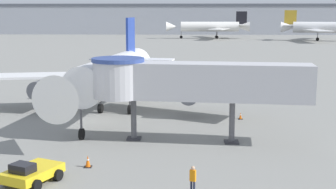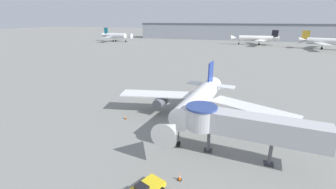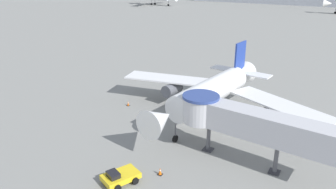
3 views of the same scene
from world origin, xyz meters
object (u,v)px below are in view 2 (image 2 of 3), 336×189
object	(u,v)px
main_airplane	(198,102)
traffic_cone_near_nose	(180,177)
background_jet_black_tail	(257,38)
traffic_cone_port_wing	(126,117)
background_jet_gold_tail	(327,41)
jet_bridge	(241,124)
background_jet_teal_tail	(116,36)
pushback_tug_yellow	(147,188)
traffic_cone_starboard_wing	(274,134)

from	to	relation	value
main_airplane	traffic_cone_near_nose	distance (m)	15.44
traffic_cone_near_nose	background_jet_black_tail	xyz separation A→B (m)	(16.54, 148.58, 4.06)
main_airplane	traffic_cone_port_wing	xyz separation A→B (m)	(-12.63, -2.11, -3.62)
main_airplane	background_jet_gold_tail	distance (m)	132.37
jet_bridge	background_jet_gold_tail	xyz separation A→B (m)	(48.41, 128.78, -0.15)
main_airplane	background_jet_teal_tail	world-z (taller)	background_jet_teal_tail
pushback_tug_yellow	traffic_cone_port_wing	distance (m)	19.11
jet_bridge	background_jet_black_tail	distance (m)	142.49
main_airplane	traffic_cone_near_nose	xyz separation A→B (m)	(0.74, -15.00, -3.57)
traffic_cone_port_wing	background_jet_black_tail	xyz separation A→B (m)	(29.91, 135.69, 4.11)
main_airplane	background_jet_black_tail	xyz separation A→B (m)	(17.28, 133.58, 0.49)
traffic_cone_near_nose	traffic_cone_starboard_wing	xyz separation A→B (m)	(11.55, 14.15, -0.07)
background_jet_black_tail	background_jet_teal_tail	bearing A→B (deg)	-86.99
main_airplane	traffic_cone_port_wing	bearing A→B (deg)	-163.04
jet_bridge	traffic_cone_port_wing	xyz separation A→B (m)	(-19.55, 6.42, -4.42)
background_jet_gold_tail	jet_bridge	bearing A→B (deg)	174.51
background_jet_gold_tail	background_jet_teal_tail	bearing A→B (deg)	102.68
background_jet_teal_tail	background_jet_black_tail	size ratio (longest dim) A/B	0.91
traffic_cone_near_nose	main_airplane	bearing A→B (deg)	92.81
jet_bridge	traffic_cone_near_nose	xyz separation A→B (m)	(-6.18, -6.47, -4.38)
main_airplane	background_jet_black_tail	bearing A→B (deg)	90.09
traffic_cone_starboard_wing	traffic_cone_port_wing	bearing A→B (deg)	-177.10
traffic_cone_near_nose	background_jet_black_tail	bearing A→B (deg)	83.65
background_jet_gold_tail	background_jet_black_tail	distance (m)	40.33
pushback_tug_yellow	traffic_cone_port_wing	world-z (taller)	pushback_tug_yellow
pushback_tug_yellow	traffic_cone_near_nose	xyz separation A→B (m)	(2.73, 2.98, -0.27)
traffic_cone_starboard_wing	background_jet_teal_tail	world-z (taller)	background_jet_teal_tail
main_airplane	background_jet_teal_tail	bearing A→B (deg)	132.07
traffic_cone_starboard_wing	main_airplane	bearing A→B (deg)	176.03
pushback_tug_yellow	traffic_cone_port_wing	xyz separation A→B (m)	(-10.64, 15.87, -0.31)
main_airplane	jet_bridge	bearing A→B (deg)	-43.48
jet_bridge	background_jet_teal_tail	bearing A→B (deg)	130.77
pushback_tug_yellow	background_jet_teal_tail	bearing A→B (deg)	144.36
traffic_cone_port_wing	background_jet_gold_tail	bearing A→B (deg)	60.95
background_jet_black_tail	traffic_cone_near_nose	bearing A→B (deg)	-7.32
jet_bridge	pushback_tug_yellow	xyz separation A→B (m)	(-8.91, -9.46, -4.11)
pushback_tug_yellow	background_jet_black_tail	xyz separation A→B (m)	(19.27, 151.57, 3.79)
pushback_tug_yellow	traffic_cone_near_nose	size ratio (longest dim) A/B	5.09
traffic_cone_near_nose	jet_bridge	bearing A→B (deg)	46.31
pushback_tug_yellow	background_jet_gold_tail	distance (m)	149.70
traffic_cone_port_wing	background_jet_black_tail	distance (m)	139.01
background_jet_gold_tail	background_jet_black_tail	bearing A→B (deg)	85.81
pushback_tug_yellow	background_jet_gold_tail	xyz separation A→B (m)	(57.32, 138.24, 3.96)
pushback_tug_yellow	traffic_cone_starboard_wing	world-z (taller)	pushback_tug_yellow
main_airplane	background_jet_teal_tail	distance (m)	153.47
jet_bridge	traffic_cone_starboard_wing	world-z (taller)	jet_bridge
background_jet_gold_tail	main_airplane	bearing A→B (deg)	170.40
jet_bridge	traffic_cone_near_nose	size ratio (longest dim) A/B	21.33
traffic_cone_near_nose	background_jet_teal_tail	world-z (taller)	background_jet_teal_tail
jet_bridge	background_jet_black_tail	size ratio (longest dim) A/B	0.54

